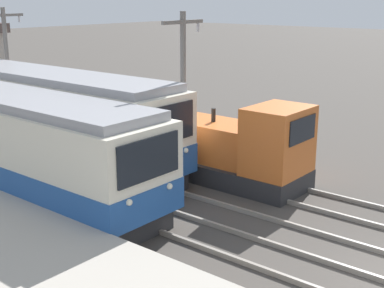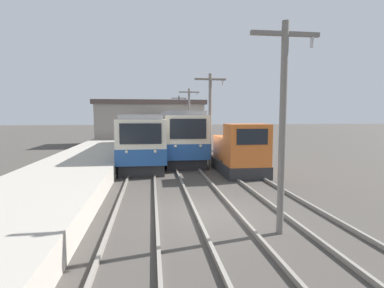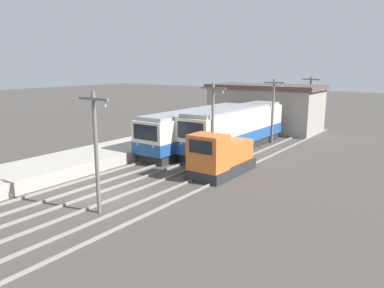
# 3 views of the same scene
# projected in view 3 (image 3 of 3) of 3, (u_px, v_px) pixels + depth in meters

# --- Properties ---
(ground_plane) EXTENTS (200.00, 200.00, 0.00)m
(ground_plane) POSITION_uv_depth(u_px,v_px,m) (107.00, 195.00, 21.43)
(ground_plane) COLOR #47423D
(platform_left) EXTENTS (4.50, 54.00, 0.86)m
(platform_left) POSITION_uv_depth(u_px,v_px,m) (42.00, 171.00, 24.87)
(platform_left) COLOR #ADA599
(platform_left) RESTS_ON ground
(track_left) EXTENTS (1.54, 60.00, 0.14)m
(track_left) POSITION_uv_depth(u_px,v_px,m) (77.00, 186.00, 22.89)
(track_left) COLOR gray
(track_left) RESTS_ON ground
(track_center) EXTENTS (1.54, 60.00, 0.14)m
(track_center) POSITION_uv_depth(u_px,v_px,m) (109.00, 195.00, 21.31)
(track_center) COLOR gray
(track_center) RESTS_ON ground
(track_right) EXTENTS (1.54, 60.00, 0.14)m
(track_right) POSITION_uv_depth(u_px,v_px,m) (148.00, 206.00, 19.61)
(track_right) COLOR gray
(track_right) RESTS_ON ground
(commuter_train_left) EXTENTS (2.84, 14.21, 3.52)m
(commuter_train_left) POSITION_uv_depth(u_px,v_px,m) (199.00, 130.00, 33.18)
(commuter_train_left) COLOR #28282B
(commuter_train_left) RESTS_ON ground
(commuter_train_center) EXTENTS (2.84, 13.96, 3.76)m
(commuter_train_center) POSITION_uv_depth(u_px,v_px,m) (236.00, 130.00, 32.88)
(commuter_train_center) COLOR #28282B
(commuter_train_center) RESTS_ON ground
(shunting_locomotive) EXTENTS (2.40, 5.53, 3.00)m
(shunting_locomotive) POSITION_uv_depth(u_px,v_px,m) (220.00, 157.00, 25.23)
(shunting_locomotive) COLOR #28282B
(shunting_locomotive) RESTS_ON ground
(catenary_mast_near) EXTENTS (2.00, 0.20, 6.08)m
(catenary_mast_near) POSITION_uv_depth(u_px,v_px,m) (96.00, 148.00, 18.18)
(catenary_mast_near) COLOR slate
(catenary_mast_near) RESTS_ON ground
(catenary_mast_mid) EXTENTS (2.00, 0.20, 6.08)m
(catenary_mast_mid) POSITION_uv_depth(u_px,v_px,m) (213.00, 122.00, 26.73)
(catenary_mast_mid) COLOR slate
(catenary_mast_mid) RESTS_ON ground
(catenary_mast_far) EXTENTS (2.00, 0.20, 6.08)m
(catenary_mast_far) POSITION_uv_depth(u_px,v_px,m) (273.00, 108.00, 35.28)
(catenary_mast_far) COLOR slate
(catenary_mast_far) RESTS_ON ground
(catenary_mast_distant) EXTENTS (2.00, 0.20, 6.08)m
(catenary_mast_distant) POSITION_uv_depth(u_px,v_px,m) (310.00, 100.00, 43.83)
(catenary_mast_distant) COLOR slate
(catenary_mast_distant) RESTS_ON ground
(station_building) EXTENTS (12.60, 6.30, 5.19)m
(station_building) POSITION_uv_depth(u_px,v_px,m) (265.00, 107.00, 42.89)
(station_building) COLOR gray
(station_building) RESTS_ON ground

